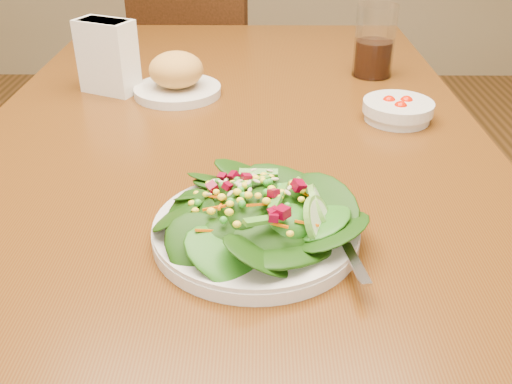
% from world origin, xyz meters
% --- Properties ---
extents(dining_table, '(0.90, 1.40, 0.75)m').
position_xyz_m(dining_table, '(0.00, 0.00, 0.65)').
color(dining_table, '#523110').
rests_on(dining_table, ground_plane).
extents(chair_far, '(0.57, 0.57, 0.97)m').
position_xyz_m(chair_far, '(-0.15, 1.06, 0.51)').
color(chair_far, '#431F0F').
rests_on(chair_far, ground_plane).
extents(salad_plate, '(0.26, 0.26, 0.07)m').
position_xyz_m(salad_plate, '(0.06, -0.39, 0.78)').
color(salad_plate, silver).
rests_on(salad_plate, dining_table).
extents(bread_plate, '(0.18, 0.18, 0.09)m').
position_xyz_m(bread_plate, '(-0.11, 0.13, 0.79)').
color(bread_plate, silver).
rests_on(bread_plate, dining_table).
extents(tomato_bowl, '(0.13, 0.13, 0.04)m').
position_xyz_m(tomato_bowl, '(0.31, -0.00, 0.77)').
color(tomato_bowl, silver).
rests_on(tomato_bowl, dining_table).
extents(drinking_glass, '(0.09, 0.09, 0.15)m').
position_xyz_m(drinking_glass, '(0.30, 0.25, 0.82)').
color(drinking_glass, silver).
rests_on(drinking_glass, dining_table).
extents(napkin_holder, '(0.13, 0.10, 0.15)m').
position_xyz_m(napkin_holder, '(-0.25, 0.15, 0.83)').
color(napkin_holder, white).
rests_on(napkin_holder, dining_table).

